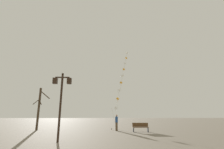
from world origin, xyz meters
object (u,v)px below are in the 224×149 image
object	(u,v)px
park_bench	(140,127)
kite_flyer	(117,122)
kite_train	(122,79)
bare_tree	(39,107)
twin_lantern_lamp_post	(61,93)

from	to	relation	value
park_bench	kite_flyer	bearing A→B (deg)	151.13
kite_train	kite_flyer	distance (m)	8.39
kite_train	kite_flyer	xyz separation A→B (m)	(-1.29, -5.65, -6.06)
kite_flyer	bare_tree	world-z (taller)	bare_tree
kite_train	bare_tree	xyz separation A→B (m)	(-10.22, -4.56, -4.45)
kite_flyer	park_bench	bearing A→B (deg)	-109.81
bare_tree	park_bench	size ratio (longest dim) A/B	2.94
twin_lantern_lamp_post	kite_flyer	bearing A→B (deg)	60.28
bare_tree	park_bench	distance (m)	11.70
twin_lantern_lamp_post	kite_flyer	size ratio (longest dim) A/B	2.61
kite_train	bare_tree	bearing A→B (deg)	-155.94
kite_flyer	kite_train	bearing A→B (deg)	0.70
kite_flyer	park_bench	world-z (taller)	kite_flyer
twin_lantern_lamp_post	park_bench	size ratio (longest dim) A/B	2.74
kite_flyer	bare_tree	xyz separation A→B (m)	(-8.93, 1.08, 1.61)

